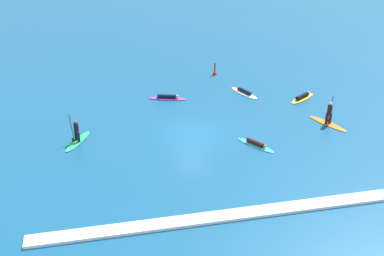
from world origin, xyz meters
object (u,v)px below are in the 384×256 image
at_px(surfer_on_yellow_board, 303,97).
at_px(surfer_on_green_board, 77,137).
at_px(marker_buoy, 215,72).
at_px(surfer_on_teal_board, 256,144).
at_px(surfer_on_orange_board, 328,118).
at_px(surfer_on_purple_board, 167,98).
at_px(surfer_on_white_board, 244,92).

bearing_deg(surfer_on_yellow_board, surfer_on_green_board, 158.69).
xyz_separation_m(surfer_on_yellow_board, marker_buoy, (-5.85, 6.90, 0.08)).
bearing_deg(surfer_on_teal_board, surfer_on_green_board, -140.30).
distance_m(surfer_on_orange_board, marker_buoy, 13.02).
xyz_separation_m(surfer_on_purple_board, surfer_on_white_board, (6.65, -0.14, -0.02)).
distance_m(surfer_on_teal_board, surfer_on_white_board, 9.09).
distance_m(surfer_on_yellow_board, surfer_on_green_board, 18.78).
bearing_deg(marker_buoy, surfer_on_teal_board, -92.11).
xyz_separation_m(surfer_on_white_board, surfer_on_orange_board, (4.44, -6.82, 0.37)).
distance_m(surfer_on_purple_board, surfer_on_orange_board, 13.09).
relative_size(surfer_on_teal_board, surfer_on_white_board, 0.88).
distance_m(surfer_on_green_board, surfer_on_white_board, 15.13).
bearing_deg(surfer_on_white_board, marker_buoy, -8.76).
height_order(surfer_on_purple_board, surfer_on_green_board, surfer_on_green_board).
distance_m(surfer_on_green_board, surfer_on_orange_board, 18.41).
relative_size(surfer_on_purple_board, surfer_on_green_board, 1.07).
height_order(surfer_on_white_board, surfer_on_orange_board, surfer_on_orange_board).
height_order(surfer_on_green_board, marker_buoy, surfer_on_green_board).
bearing_deg(surfer_on_teal_board, surfer_on_yellow_board, 100.76).
bearing_deg(surfer_on_green_board, surfer_on_orange_board, 116.41).
height_order(surfer_on_yellow_board, marker_buoy, marker_buoy).
xyz_separation_m(surfer_on_green_board, surfer_on_orange_board, (18.38, -0.98, 0.08)).
height_order(surfer_on_yellow_board, surfer_on_green_board, surfer_on_green_board).
height_order(surfer_on_teal_board, surfer_on_white_board, surfer_on_teal_board).
bearing_deg(surfer_on_green_board, surfer_on_teal_board, 105.31).
relative_size(surfer_on_yellow_board, surfer_on_white_board, 0.91).
relative_size(surfer_on_purple_board, surfer_on_white_board, 1.02).
relative_size(surfer_on_purple_board, surfer_on_teal_board, 1.16).
bearing_deg(surfer_on_yellow_board, marker_buoy, 97.41).
distance_m(surfer_on_yellow_board, marker_buoy, 9.05).
bearing_deg(surfer_on_orange_board, surfer_on_green_board, 60.00).
bearing_deg(surfer_on_purple_board, surfer_on_orange_board, -15.69).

